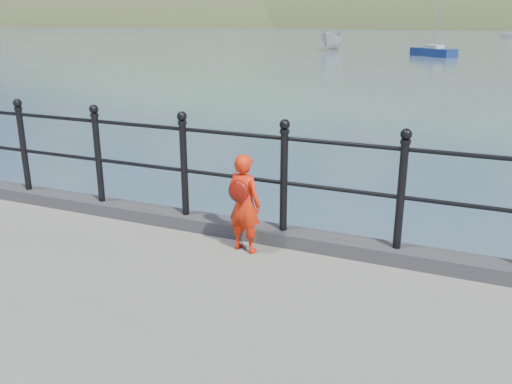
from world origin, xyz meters
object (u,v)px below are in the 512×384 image
at_px(railing, 232,163).
at_px(launch_white, 332,41).
at_px(sailboat_port, 433,52).
at_px(child, 244,203).

bearing_deg(railing, launch_white, 104.60).
bearing_deg(sailboat_port, child, -47.54).
bearing_deg(railing, sailboat_port, 93.39).
bearing_deg(sailboat_port, launch_white, -168.65).
height_order(child, launch_white, child).
xyz_separation_m(railing, launch_white, (-13.54, 51.99, -0.88)).
xyz_separation_m(railing, sailboat_port, (-2.75, 46.40, -1.48)).
bearing_deg(child, railing, -38.30).
xyz_separation_m(launch_white, sailboat_port, (10.79, -5.59, -0.60)).
bearing_deg(launch_white, sailboat_port, -26.25).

